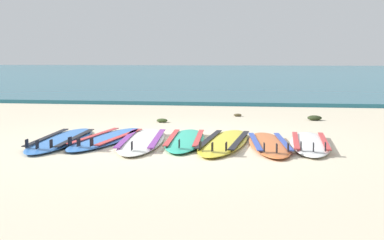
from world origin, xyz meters
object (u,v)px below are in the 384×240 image
object	(u,v)px
surfboard_0	(62,140)
surfboard_2	(142,140)
surfboard_6	(310,143)
surfboard_4	(224,142)
surfboard_1	(107,138)
surfboard_3	(185,140)
surfboard_5	(269,144)

from	to	relation	value
surfboard_0	surfboard_2	bearing A→B (deg)	5.02
surfboard_0	surfboard_2	world-z (taller)	same
surfboard_6	surfboard_4	bearing A→B (deg)	-176.90
surfboard_1	surfboard_6	world-z (taller)	same
surfboard_2	surfboard_3	xyz separation A→B (m)	(0.62, 0.14, 0.00)
surfboard_3	surfboard_0	bearing A→B (deg)	-172.36
surfboard_3	surfboard_6	distance (m)	1.80
surfboard_3	surfboard_4	xyz separation A→B (m)	(0.59, -0.09, 0.00)
surfboard_0	surfboard_4	bearing A→B (deg)	3.58
surfboard_0	surfboard_1	xyz separation A→B (m)	(0.64, 0.21, 0.00)
surfboard_4	surfboard_5	world-z (taller)	same
surfboard_4	surfboard_6	bearing A→B (deg)	3.10
surfboard_1	surfboard_2	distance (m)	0.57
surfboard_4	surfboard_6	distance (m)	1.22
surfboard_5	surfboard_0	bearing A→B (deg)	-178.81
surfboard_3	surfboard_2	bearing A→B (deg)	-167.40
surfboard_1	surfboard_4	xyz separation A→B (m)	(1.77, -0.06, -0.00)
surfboard_2	surfboard_4	size ratio (longest dim) A/B	1.02
surfboard_1	surfboard_4	size ratio (longest dim) A/B	0.96
surfboard_2	surfboard_3	size ratio (longest dim) A/B	1.13
surfboard_0	surfboard_2	size ratio (longest dim) A/B	0.96
surfboard_1	surfboard_3	distance (m)	1.18
surfboard_0	surfboard_6	size ratio (longest dim) A/B	1.10
surfboard_1	surfboard_3	bearing A→B (deg)	1.57
surfboard_0	surfboard_5	distance (m)	3.04
surfboard_5	surfboard_6	distance (m)	0.60
surfboard_1	surfboard_3	size ratio (longest dim) A/B	1.07
surfboard_3	surfboard_6	world-z (taller)	same
surfboard_0	surfboard_2	distance (m)	1.20
surfboard_0	surfboard_1	bearing A→B (deg)	18.34
surfboard_0	surfboard_1	size ratio (longest dim) A/B	1.02
surfboard_4	surfboard_0	bearing A→B (deg)	-176.42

